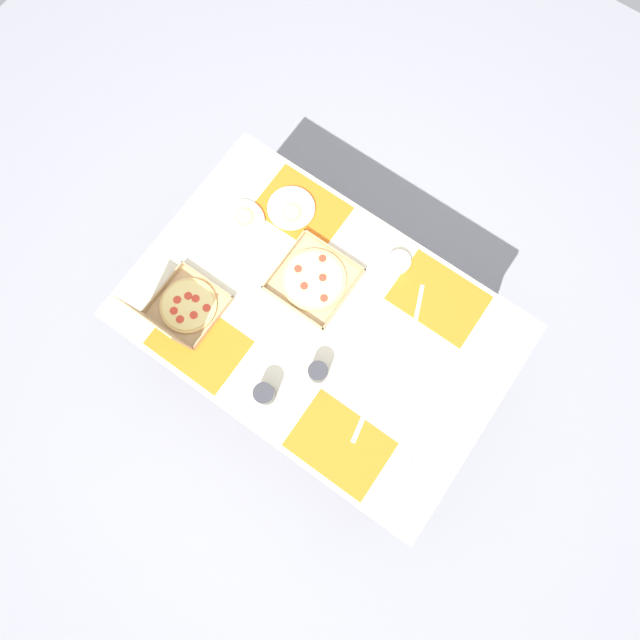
% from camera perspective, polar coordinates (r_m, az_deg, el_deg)
% --- Properties ---
extents(ground_plane, '(6.00, 6.00, 0.00)m').
position_cam_1_polar(ground_plane, '(2.74, -0.00, -3.57)').
color(ground_plane, gray).
extents(dining_table, '(1.51, 1.00, 0.75)m').
position_cam_1_polar(dining_table, '(2.10, -0.00, -0.65)').
color(dining_table, '#3F3328').
rests_on(dining_table, ground_plane).
extents(placemat_near_left, '(0.36, 0.26, 0.00)m').
position_cam_1_polar(placemat_near_left, '(2.07, 13.38, 2.48)').
color(placemat_near_left, orange).
rests_on(placemat_near_left, dining_table).
extents(placemat_near_right, '(0.36, 0.26, 0.00)m').
position_cam_1_polar(placemat_near_right, '(2.16, -2.08, 12.58)').
color(placemat_near_right, orange).
rests_on(placemat_near_right, dining_table).
extents(placemat_far_left, '(0.36, 0.26, 0.00)m').
position_cam_1_polar(placemat_far_left, '(1.95, 2.32, -13.96)').
color(placemat_far_left, orange).
rests_on(placemat_far_left, dining_table).
extents(placemat_far_right, '(0.36, 0.26, 0.00)m').
position_cam_1_polar(placemat_far_right, '(2.03, -13.65, -2.52)').
color(placemat_far_right, orange).
rests_on(placemat_far_right, dining_table).
extents(pizza_box_corner_left, '(0.30, 0.30, 0.04)m').
position_cam_1_polar(pizza_box_corner_left, '(2.03, -0.71, 4.61)').
color(pizza_box_corner_left, tan).
rests_on(pizza_box_corner_left, dining_table).
extents(pizza_box_corner_right, '(0.26, 0.27, 0.30)m').
position_cam_1_polar(pizza_box_corner_right, '(2.03, -15.50, 1.17)').
color(pizza_box_corner_right, tan).
rests_on(pizza_box_corner_right, dining_table).
extents(plate_near_right, '(0.20, 0.20, 0.03)m').
position_cam_1_polar(plate_near_right, '(2.15, -3.31, 12.52)').
color(plate_near_right, white).
rests_on(plate_near_right, dining_table).
extents(plate_middle, '(0.20, 0.20, 0.03)m').
position_cam_1_polar(plate_middle, '(2.15, -9.01, 11.03)').
color(plate_middle, white).
rests_on(plate_middle, dining_table).
extents(cup_clear_left, '(0.08, 0.08, 0.10)m').
position_cam_1_polar(cup_clear_left, '(1.91, -6.35, -8.34)').
color(cup_clear_left, '#333338').
rests_on(cup_clear_left, dining_table).
extents(cup_clear_right, '(0.08, 0.08, 0.09)m').
position_cam_1_polar(cup_clear_right, '(1.91, -0.23, -5.95)').
color(cup_clear_right, '#333338').
rests_on(cup_clear_right, dining_table).
extents(condiment_bowl, '(0.09, 0.09, 0.04)m').
position_cam_1_polar(condiment_bowl, '(2.07, 8.97, 6.53)').
color(condiment_bowl, white).
rests_on(condiment_bowl, dining_table).
extents(fork_by_near_right, '(0.09, 0.18, 0.00)m').
position_cam_1_polar(fork_by_near_right, '(2.05, 11.11, 1.46)').
color(fork_by_near_right, '#B7B7BC').
rests_on(fork_by_near_right, dining_table).
extents(knife_by_far_left, '(0.06, 0.21, 0.00)m').
position_cam_1_polar(knife_by_far_left, '(1.95, 4.98, -10.93)').
color(knife_by_far_left, '#B7B7BC').
rests_on(knife_by_far_left, dining_table).
extents(fork_by_near_left, '(0.07, 0.19, 0.00)m').
position_cam_1_polar(fork_by_near_left, '(1.97, 9.90, -16.20)').
color(fork_by_near_left, '#B7B7BC').
rests_on(fork_by_near_left, dining_table).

